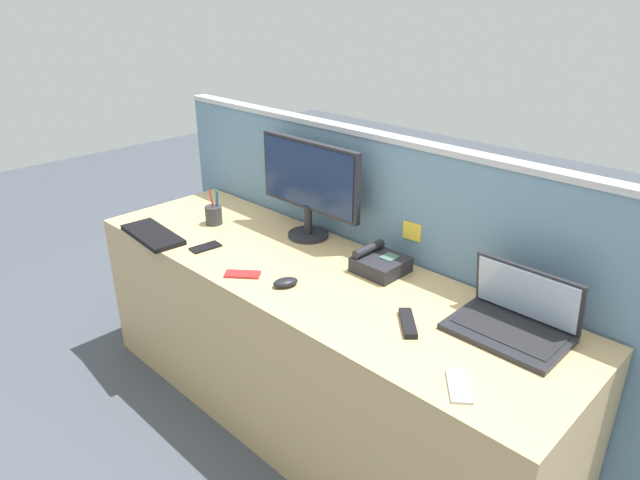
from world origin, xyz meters
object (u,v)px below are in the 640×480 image
(pen_cup, at_px, (214,215))
(cell_phone_red_case, at_px, (242,274))
(keyboard_main, at_px, (153,235))
(tv_remote, at_px, (408,323))
(desktop_monitor, at_px, (309,182))
(cell_phone_black_slab, at_px, (205,247))
(computer_mouse_right_hand, at_px, (285,282))
(desk_phone, at_px, (380,263))
(laptop, at_px, (515,318))
(cell_phone_silver_slab, at_px, (459,386))

(pen_cup, xyz_separation_m, cell_phone_red_case, (0.52, -0.24, -0.04))
(keyboard_main, relative_size, tv_remote, 2.13)
(keyboard_main, bearing_deg, desktop_monitor, 50.33)
(desktop_monitor, bearing_deg, cell_phone_black_slab, -119.02)
(computer_mouse_right_hand, height_order, pen_cup, pen_cup)
(desk_phone, relative_size, cell_phone_red_case, 1.34)
(cell_phone_red_case, distance_m, tv_remote, 0.71)
(laptop, distance_m, computer_mouse_right_hand, 0.84)
(laptop, xyz_separation_m, cell_phone_red_case, (-0.96, -0.38, -0.05))
(desktop_monitor, distance_m, desk_phone, 0.51)
(desktop_monitor, bearing_deg, cell_phone_red_case, -79.14)
(computer_mouse_right_hand, bearing_deg, cell_phone_silver_slab, 16.45)
(pen_cup, xyz_separation_m, tv_remote, (1.21, -0.08, -0.04))
(desktop_monitor, bearing_deg, tv_remote, -21.04)
(keyboard_main, distance_m, cell_phone_black_slab, 0.29)
(pen_cup, height_order, tv_remote, pen_cup)
(desktop_monitor, relative_size, desk_phone, 3.06)
(cell_phone_black_slab, bearing_deg, tv_remote, 12.64)
(keyboard_main, relative_size, cell_phone_silver_slab, 2.48)
(desktop_monitor, distance_m, laptop, 1.07)
(cell_phone_red_case, bearing_deg, computer_mouse_right_hand, 68.39)
(desktop_monitor, height_order, pen_cup, desktop_monitor)
(desk_phone, distance_m, keyboard_main, 1.07)
(desk_phone, xyz_separation_m, pen_cup, (-0.89, -0.17, 0.01))
(cell_phone_silver_slab, distance_m, tv_remote, 0.34)
(pen_cup, relative_size, cell_phone_red_case, 1.30)
(tv_remote, bearing_deg, desktop_monitor, 115.09)
(desk_phone, height_order, tv_remote, desk_phone)
(desk_phone, distance_m, cell_phone_silver_slab, 0.75)
(cell_phone_silver_slab, relative_size, cell_phone_red_case, 1.05)
(cell_phone_black_slab, bearing_deg, pen_cup, 142.34)
(cell_phone_silver_slab, bearing_deg, cell_phone_black_slab, 138.89)
(keyboard_main, bearing_deg, computer_mouse_right_hand, 12.97)
(pen_cup, bearing_deg, keyboard_main, -103.61)
(laptop, distance_m, cell_phone_silver_slab, 0.39)
(tv_remote, bearing_deg, laptop, -4.47)
(computer_mouse_right_hand, bearing_deg, laptop, 43.49)
(desk_phone, bearing_deg, cell_phone_black_slab, -152.02)
(computer_mouse_right_hand, distance_m, cell_phone_black_slab, 0.51)
(cell_phone_red_case, bearing_deg, laptop, 72.49)
(laptop, bearing_deg, cell_phone_red_case, -158.22)
(laptop, relative_size, cell_phone_red_case, 2.68)
(laptop, height_order, keyboard_main, laptop)
(cell_phone_red_case, bearing_deg, cell_phone_silver_slab, 50.70)
(desktop_monitor, bearing_deg, laptop, -4.31)
(desk_phone, relative_size, computer_mouse_right_hand, 1.87)
(cell_phone_silver_slab, bearing_deg, desktop_monitor, 117.77)
(keyboard_main, distance_m, cell_phone_silver_slab, 1.59)
(pen_cup, relative_size, cell_phone_black_slab, 1.37)
(laptop, bearing_deg, cell_phone_silver_slab, -85.22)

